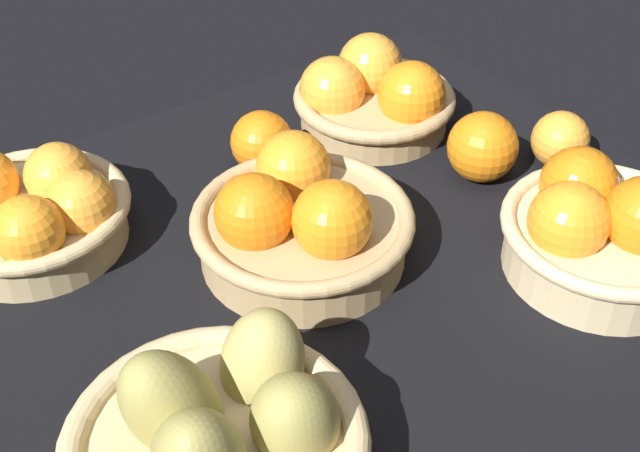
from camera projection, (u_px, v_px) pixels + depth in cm
name	position (u px, v px, depth cm)	size (l,w,h in cm)	color
market_tray	(317.00, 274.00, 88.21)	(84.00, 72.00, 3.00)	black
basket_center	(300.00, 221.00, 85.52)	(22.77, 22.77, 11.38)	tan
basket_near_left_pears	(221.00, 440.00, 64.75)	(23.88, 23.88, 13.97)	tan
basket_near_right	(602.00, 230.00, 84.05)	(21.22, 21.22, 11.62)	#D3BC8C
basket_far_left	(34.00, 211.00, 87.47)	(20.84, 20.84, 9.74)	tan
basket_far_right	(373.00, 96.00, 105.54)	(20.27, 20.27, 10.29)	tan
loose_orange_front_gap	(483.00, 147.00, 96.71)	(8.17, 8.17, 8.17)	orange
loose_orange_back_gap	(560.00, 140.00, 99.06)	(6.81, 6.81, 6.81)	#F49E33
loose_orange_side_gap	(262.00, 142.00, 98.27)	(7.33, 7.33, 7.33)	orange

